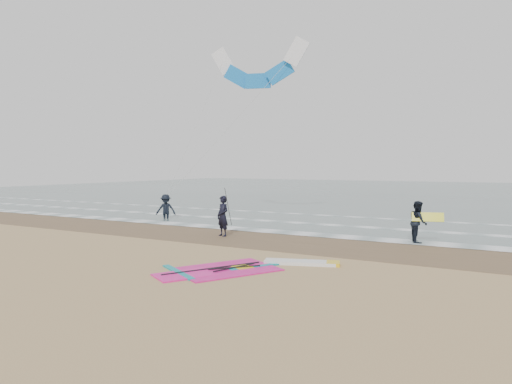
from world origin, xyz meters
The scene contains 11 objects.
ground centered at (0.00, 0.00, 0.00)m, with size 120.00×120.00×0.00m, color tan.
sea_water centered at (0.00, 48.00, 0.01)m, with size 120.00×80.00×0.02m, color #47605E.
wet_sand_band centered at (0.00, 6.00, 0.00)m, with size 120.00×5.00×0.01m, color brown.
foam_waterline centered at (0.00, 10.44, 0.03)m, with size 120.00×9.15×0.02m.
windsurf_rig centered at (1.19, 0.46, 0.03)m, with size 5.21×4.93×0.13m.
person_standing centered at (-3.18, 5.78, 0.96)m, with size 0.70×0.46×1.92m, color black.
person_walking centered at (5.21, 8.31, 0.91)m, with size 0.88×0.69×1.82m, color black.
person_wading centered at (-10.11, 9.98, 0.95)m, with size 1.22×0.70×1.89m, color black.
held_pole centered at (-2.88, 5.78, 1.41)m, with size 0.17×0.86×1.82m.
carried_kiteboard centered at (5.61, 8.21, 1.15)m, with size 1.30×0.51×0.39m.
surf_kite centered at (-5.30, 13.19, 9.37)m, with size 8.22×3.54×9.78m.
Camera 1 is at (8.42, -12.24, 3.34)m, focal length 32.00 mm.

